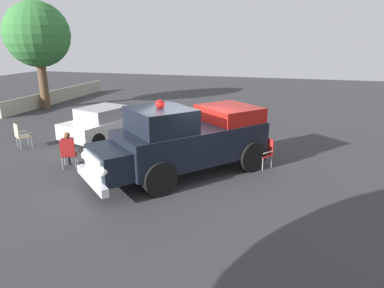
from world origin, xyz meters
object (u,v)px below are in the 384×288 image
classic_hot_rod (109,122)px  spectator_seated (69,148)px  vintage_fire_truck (186,139)px  lawn_chair_spare (265,151)px  oak_tree_left (37,35)px  lawn_chair_near_truck (68,152)px  lawn_chair_by_car (20,134)px

classic_hot_rod → spectator_seated: bearing=-172.7°
vintage_fire_truck → lawn_chair_spare: vintage_fire_truck is taller
lawn_chair_spare → oak_tree_left: bearing=64.2°
lawn_chair_near_truck → oak_tree_left: (8.92, 7.82, 3.90)m
lawn_chair_by_car → vintage_fire_truck: bearing=-96.8°
vintage_fire_truck → lawn_chair_by_car: 7.42m
lawn_chair_near_truck → spectator_seated: bearing=27.1°
classic_hot_rod → lawn_chair_by_car: 3.63m
lawn_chair_near_truck → oak_tree_left: bearing=41.2°
vintage_fire_truck → lawn_chair_by_car: bearing=83.2°
lawn_chair_near_truck → classic_hot_rod: bearing=8.0°
vintage_fire_truck → lawn_chair_near_truck: 4.14m
oak_tree_left → lawn_chair_near_truck: bearing=-138.8°
lawn_chair_by_car → oak_tree_left: bearing=31.3°
classic_hot_rod → lawn_chair_spare: (-1.85, -7.07, -0.16)m
lawn_chair_by_car → lawn_chair_spare: size_ratio=1.00×
lawn_chair_by_car → oak_tree_left: size_ratio=0.16×
lawn_chair_by_car → lawn_chair_spare: 9.84m
lawn_chair_near_truck → oak_tree_left: 12.49m
classic_hot_rod → lawn_chair_by_car: size_ratio=4.62×
lawn_chair_near_truck → spectator_seated: (0.12, 0.06, 0.11)m
lawn_chair_spare → lawn_chair_near_truck: bearing=106.9°
lawn_chair_spare → classic_hot_rod: bearing=75.3°
lawn_chair_spare → oak_tree_left: size_ratio=0.16×
vintage_fire_truck → spectator_seated: (-0.50, 4.11, -0.50)m
vintage_fire_truck → oak_tree_left: size_ratio=0.91×
lawn_chair_by_car → classic_hot_rod: bearing=-49.6°
vintage_fire_truck → classic_hot_rod: bearing=54.9°
lawn_chair_near_truck → oak_tree_left: oak_tree_left is taller
vintage_fire_truck → lawn_chair_near_truck: (-0.62, 4.05, -0.61)m
lawn_chair_near_truck → oak_tree_left: size_ratio=0.16×
lawn_chair_by_car → spectator_seated: spectator_seated is taller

